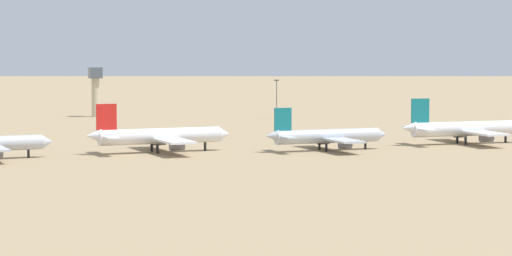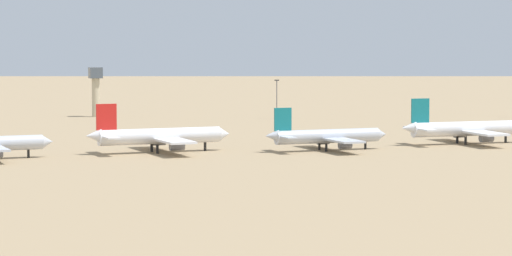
{
  "view_description": "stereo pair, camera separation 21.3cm",
  "coord_description": "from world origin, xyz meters",
  "views": [
    {
      "loc": [
        -130.37,
        -342.12,
        33.46
      ],
      "look_at": [
        -19.32,
        -0.72,
        6.0
      ],
      "focal_mm": 84.86,
      "sensor_mm": 36.0,
      "label": 1
    },
    {
      "loc": [
        -130.17,
        -342.18,
        33.46
      ],
      "look_at": [
        -19.32,
        -0.72,
        6.0
      ],
      "focal_mm": 84.86,
      "sensor_mm": 36.0,
      "label": 2
    }
  ],
  "objects": [
    {
      "name": "control_tower",
      "position": [
        -39.3,
        152.23,
        12.35
      ],
      "size": [
        5.2,
        5.2,
        20.46
      ],
      "color": "#C6B793",
      "rests_on": "ground"
    },
    {
      "name": "parked_jet_teal_3",
      "position": [
        -2.4,
        -15.01,
        4.21
      ],
      "size": [
        38.86,
        32.7,
        12.84
      ],
      "rotation": [
        0.0,
        0.0,
        0.06
      ],
      "color": "silver",
      "rests_on": "ground"
    },
    {
      "name": "light_pole_mid",
      "position": [
        28.05,
        118.08,
        9.11
      ],
      "size": [
        1.8,
        0.5,
        15.8
      ],
      "color": "#59595E",
      "rests_on": "ground"
    },
    {
      "name": "parked_jet_red_2",
      "position": [
        -50.2,
        -5.37,
        4.7
      ],
      "size": [
        43.41,
        36.59,
        14.33
      ],
      "rotation": [
        0.0,
        0.0,
        0.08
      ],
      "color": "white",
      "rests_on": "ground"
    },
    {
      "name": "ground",
      "position": [
        0.0,
        0.0,
        0.0
      ],
      "size": [
        4000.0,
        4000.0,
        0.0
      ],
      "primitive_type": "plane",
      "color": "#9E8460"
    },
    {
      "name": "parked_jet_teal_4",
      "position": [
        46.34,
        -8.05,
        4.71
      ],
      "size": [
        43.36,
        36.25,
        14.37
      ],
      "rotation": [
        0.0,
        0.0,
        0.01
      ],
      "color": "white",
      "rests_on": "ground"
    },
    {
      "name": "ridge_west",
      "position": [
        39.62,
        903.17,
        60.8
      ],
      "size": [
        234.97,
        209.86,
        121.59
      ],
      "primitive_type": "pyramid",
      "rotation": [
        0.0,
        0.0,
        -0.01
      ],
      "color": "gray",
      "rests_on": "ground"
    },
    {
      "name": "ridge_center",
      "position": [
        508.02,
        937.18,
        51.49
      ],
      "size": [
        341.93,
        323.51,
        102.98
      ],
      "primitive_type": "pyramid",
      "rotation": [
        0.0,
        0.0,
        0.11
      ],
      "color": "slate",
      "rests_on": "ground"
    }
  ]
}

